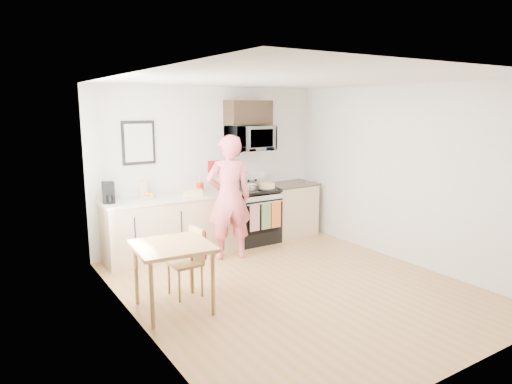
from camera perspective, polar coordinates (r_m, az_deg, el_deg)
floor at (r=6.01m, az=4.73°, el=-11.72°), size 4.60×4.60×0.00m
back_wall at (r=7.57m, az=-5.72°, el=3.15°), size 4.00×0.04×2.60m
front_wall at (r=4.11m, az=24.88°, el=-4.22°), size 4.00×0.04×2.60m
left_wall at (r=4.72m, az=-14.74°, el=-1.73°), size 0.04×4.60×2.60m
right_wall at (r=7.03m, az=18.00°, el=2.09°), size 0.04×4.60×2.60m
ceiling at (r=5.56m, az=5.15°, el=13.88°), size 4.00×4.60×0.04m
window at (r=5.44m, az=-17.11°, el=2.44°), size 0.06×1.40×1.50m
cabinet_left at (r=7.15m, az=-10.23°, el=-4.38°), size 2.10×0.60×0.90m
countertop_left at (r=7.04m, az=-10.36°, el=-0.68°), size 2.14×0.64×0.04m
cabinet_right at (r=8.22m, az=4.28°, el=-2.25°), size 0.84×0.60×0.90m
countertop_right at (r=8.13m, az=4.33°, el=0.98°), size 0.88×0.64×0.04m
range at (r=7.76m, az=-0.35°, el=-3.10°), size 0.76×0.70×1.16m
microwave at (r=7.64m, az=-0.78°, el=6.74°), size 0.76×0.51×0.42m
upper_cabinet at (r=7.67m, az=-0.97°, el=9.89°), size 0.76×0.35×0.40m
wall_art at (r=7.05m, az=-14.47°, el=5.98°), size 0.50×0.04×0.65m
wall_trivet at (r=7.58m, az=-5.33°, el=3.17°), size 0.20×0.02×0.20m
person at (r=6.83m, az=-3.39°, el=-0.71°), size 0.78×0.62×1.88m
dining_table at (r=5.22m, az=-10.38°, el=-7.38°), size 0.82×0.82×0.77m
chair at (r=5.67m, az=-7.83°, el=-7.36°), size 0.40×0.36×0.84m
knife_block at (r=7.56m, az=-4.44°, el=1.13°), size 0.11×0.14×0.19m
utensil_crock at (r=7.29m, az=-7.03°, el=1.13°), size 0.12×0.12×0.36m
fruit_bowl at (r=6.93m, az=-13.13°, el=-0.49°), size 0.26×0.26×0.09m
milk_carton at (r=6.95m, az=-14.01°, el=0.32°), size 0.11×0.11×0.27m
coffee_maker at (r=6.76m, az=-17.95°, el=-0.14°), size 0.20×0.26×0.29m
bread_bag at (r=6.97m, az=-7.93°, el=-0.10°), size 0.32×0.20×0.11m
cake at (r=7.59m, az=1.39°, el=0.73°), size 0.32×0.32×0.10m
kettle at (r=7.68m, az=-2.97°, el=1.21°), size 0.18×0.18×0.23m
pot at (r=7.53m, az=-0.64°, el=0.64°), size 0.19×0.33×0.10m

